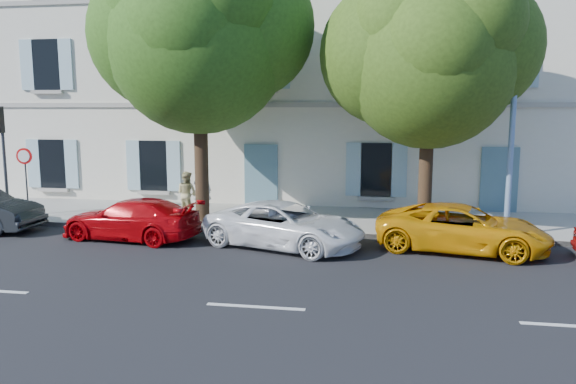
% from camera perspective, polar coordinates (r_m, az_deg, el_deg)
% --- Properties ---
extents(ground, '(90.00, 90.00, 0.00)m').
position_cam_1_polar(ground, '(15.16, 0.07, -6.41)').
color(ground, black).
extents(sidewalk, '(36.00, 4.50, 0.15)m').
position_cam_1_polar(sidewalk, '(19.43, 2.25, -2.81)').
color(sidewalk, '#A09E96').
rests_on(sidewalk, ground).
extents(kerb, '(36.00, 0.16, 0.16)m').
position_cam_1_polar(kerb, '(17.33, 1.32, -4.21)').
color(kerb, '#9E998E').
rests_on(kerb, ground).
extents(building, '(28.00, 7.00, 12.00)m').
position_cam_1_polar(building, '(24.84, 4.08, 13.43)').
color(building, beige).
rests_on(building, ground).
extents(car_red_coupe, '(4.42, 2.27, 1.23)m').
position_cam_1_polar(car_red_coupe, '(17.44, -15.65, -2.66)').
color(car_red_coupe, '#AF050A').
rests_on(car_red_coupe, ground).
extents(car_white_coupe, '(5.01, 3.46, 1.27)m').
position_cam_1_polar(car_white_coupe, '(15.86, -0.33, -3.37)').
color(car_white_coupe, white).
rests_on(car_white_coupe, ground).
extents(car_yellow_supercar, '(4.96, 3.02, 1.28)m').
position_cam_1_polar(car_yellow_supercar, '(16.15, 17.32, -3.53)').
color(car_yellow_supercar, orange).
rests_on(car_yellow_supercar, ground).
extents(tree_left, '(5.79, 5.79, 8.98)m').
position_cam_1_polar(tree_left, '(18.66, -9.07, 14.68)').
color(tree_left, '#3A2819').
rests_on(tree_left, sidewalk).
extents(tree_right, '(5.13, 5.13, 7.91)m').
position_cam_1_polar(tree_right, '(17.58, 14.20, 12.59)').
color(tree_right, '#3A2819').
rests_on(tree_right, sidewalk).
extents(traffic_light, '(0.30, 0.43, 3.80)m').
position_cam_1_polar(traffic_light, '(21.51, -27.16, 4.94)').
color(traffic_light, '#383A3D').
rests_on(traffic_light, sidewalk).
extents(road_sign, '(0.56, 0.10, 2.40)m').
position_cam_1_polar(road_sign, '(21.12, -25.15, 2.26)').
color(road_sign, '#383A3D').
rests_on(road_sign, sidewalk).
extents(street_lamp, '(0.34, 1.78, 8.32)m').
position_cam_1_polar(street_lamp, '(17.34, 22.22, 11.07)').
color(street_lamp, '#7293BF').
rests_on(street_lamp, sidewalk).
extents(pedestrian_a, '(0.69, 0.53, 1.72)m').
position_cam_1_polar(pedestrian_a, '(19.97, -8.69, 0.14)').
color(pedestrian_a, white).
rests_on(pedestrian_a, sidewalk).
extents(pedestrian_b, '(0.93, 0.83, 1.57)m').
position_cam_1_polar(pedestrian_b, '(19.86, -10.24, -0.18)').
color(pedestrian_b, tan).
rests_on(pedestrian_b, sidewalk).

